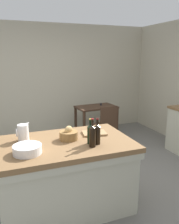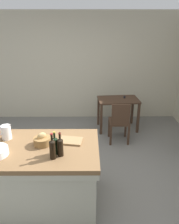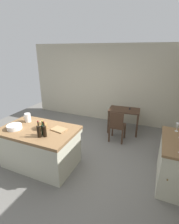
# 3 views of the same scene
# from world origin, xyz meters

# --- Properties ---
(ground_plane) EXTENTS (6.76, 6.76, 0.00)m
(ground_plane) POSITION_xyz_m (0.00, 0.00, 0.00)
(ground_plane) COLOR #66635E
(wall_back) EXTENTS (5.32, 0.12, 2.60)m
(wall_back) POSITION_xyz_m (0.00, 2.60, 1.30)
(wall_back) COLOR #B2AA93
(wall_back) RESTS_ON ground
(island_table) EXTENTS (1.59, 1.00, 0.86)m
(island_table) POSITION_xyz_m (-0.38, -0.41, 0.47)
(island_table) COLOR brown
(island_table) RESTS_ON ground
(side_cabinet) EXTENTS (0.52, 1.15, 0.90)m
(side_cabinet) POSITION_xyz_m (2.26, 0.13, 0.45)
(side_cabinet) COLOR brown
(side_cabinet) RESTS_ON ground
(writing_desk) EXTENTS (0.94, 0.63, 0.78)m
(writing_desk) POSITION_xyz_m (0.96, 1.85, 0.61)
(writing_desk) COLOR #3D281C
(writing_desk) RESTS_ON ground
(wooden_chair) EXTENTS (0.40, 0.40, 0.89)m
(wooden_chair) POSITION_xyz_m (0.92, 1.21, 0.48)
(wooden_chair) COLOR #3D281C
(wooden_chair) RESTS_ON ground
(pitcher) EXTENTS (0.17, 0.13, 0.24)m
(pitcher) POSITION_xyz_m (-0.83, -0.20, 0.97)
(pitcher) COLOR white
(pitcher) RESTS_ON island_table
(wash_bowl) EXTENTS (0.30, 0.30, 0.09)m
(wash_bowl) POSITION_xyz_m (-0.83, -0.60, 0.91)
(wash_bowl) COLOR white
(wash_bowl) RESTS_ON island_table
(bread_basket) EXTENTS (0.22, 0.22, 0.17)m
(bread_basket) POSITION_xyz_m (-0.31, -0.36, 0.93)
(bread_basket) COLOR olive
(bread_basket) RESTS_ON island_table
(cutting_board) EXTENTS (0.33, 0.26, 0.02)m
(cutting_board) POSITION_xyz_m (0.05, -0.28, 0.88)
(cutting_board) COLOR #99754C
(cutting_board) RESTS_ON island_table
(wine_bottle_dark) EXTENTS (0.07, 0.07, 0.31)m
(wine_bottle_dark) POSITION_xyz_m (-0.05, -0.61, 0.99)
(wine_bottle_dark) COLOR black
(wine_bottle_dark) RESTS_ON island_table
(wine_bottle_amber) EXTENTS (0.07, 0.07, 0.30)m
(wine_bottle_amber) POSITION_xyz_m (-0.12, -0.57, 0.99)
(wine_bottle_amber) COLOR black
(wine_bottle_amber) RESTS_ON island_table
(wine_bottle_green) EXTENTS (0.07, 0.07, 0.33)m
(wine_bottle_green) POSITION_xyz_m (-0.13, -0.67, 1.00)
(wine_bottle_green) COLOR black
(wine_bottle_green) RESTS_ON island_table
(wine_glass_right) EXTENTS (0.07, 0.07, 0.18)m
(wine_glass_right) POSITION_xyz_m (2.26, 0.53, 1.02)
(wine_glass_right) COLOR white
(wine_glass_right) RESTS_ON side_cabinet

